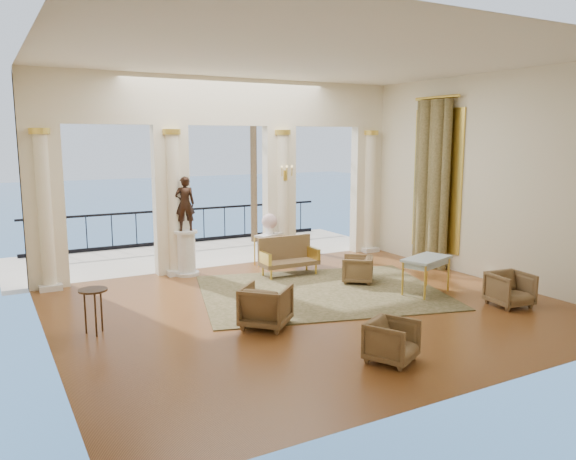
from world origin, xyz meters
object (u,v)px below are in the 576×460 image
armchair_a (392,339)px  console_table (270,239)px  settee (288,256)px  game_table (427,261)px  side_table (93,296)px  pedestal (186,254)px  armchair_c (357,268)px  armchair_d (266,304)px  statue (185,204)px  armchair_b (510,288)px

armchair_a → console_table: console_table is taller
settee → console_table: 1.18m
game_table → side_table: size_ratio=1.64×
game_table → console_table: bearing=93.1°
settee → pedestal: 2.32m
settee → side_table: 5.01m
armchair_c → pedestal: pedestal is taller
armchair_a → armchair_d: 2.36m
side_table → armchair_a: bearing=-42.8°
armchair_a → statue: size_ratio=0.53×
armchair_c → armchair_a: bearing=9.7°
armchair_c → armchair_b: bearing=67.3°
armchair_b → game_table: bearing=125.6°
statue → side_table: 4.12m
statue → pedestal: bearing=10.8°
armchair_b → console_table: bearing=121.1°
game_table → pedestal: (-3.73, 3.82, -0.17)m
armchair_d → side_table: size_ratio=1.04×
pedestal → armchair_d: bearing=-90.2°
armchair_a → armchair_d: (-0.88, 2.19, 0.06)m
settee → side_table: settee is taller
armchair_d → game_table: (3.74, 0.24, 0.28)m
side_table → console_table: bearing=33.2°
game_table → statue: 5.43m
armchair_d → console_table: (2.18, 4.11, 0.25)m
game_table → console_table: console_table is taller
armchair_c → statue: (-3.02, 2.46, 1.32)m
armchair_c → game_table: 1.57m
armchair_d → side_table: (-2.57, 1.01, 0.25)m
armchair_b → armchair_c: bearing=125.3°
armchair_a → console_table: bearing=50.6°
armchair_a → statue: bearing=70.1°
settee → statue: size_ratio=1.09×
armchair_a → pedestal: (-0.87, 6.25, 0.17)m
armchair_c → game_table: bearing=67.0°
armchair_b → settee: (-2.46, 4.14, 0.08)m
statue → armchair_d: bearing=100.6°
armchair_a → side_table: side_table is taller
armchair_a → settee: settee is taller
side_table → armchair_d: bearing=-21.5°
armchair_c → console_table: bearing=-121.9°
armchair_a → armchair_b: armchair_b is taller
game_table → pedestal: 5.34m
armchair_a → armchair_b: bearing=-12.3°
armchair_d → armchair_b: bearing=-148.7°
armchair_d → settee: bearing=-78.7°
armchair_b → settee: 4.82m
pedestal → side_table: (-2.58, -3.05, 0.14)m
armchair_a → settee: bearing=49.5°
armchair_b → pedestal: (-4.50, 5.25, 0.14)m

